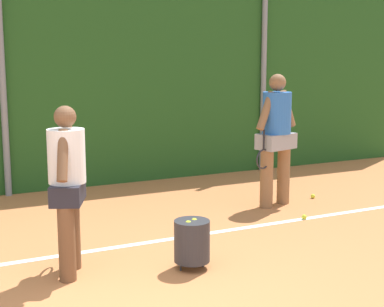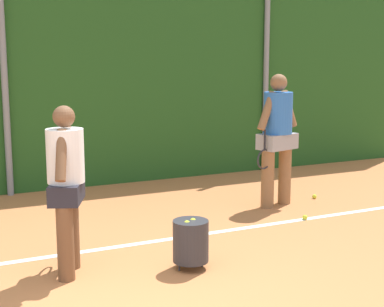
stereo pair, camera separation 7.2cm
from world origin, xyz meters
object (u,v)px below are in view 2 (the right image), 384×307
at_px(tennis_ball_2, 305,217).
at_px(player_midcourt, 277,133).
at_px(player_foreground_near, 66,181).
at_px(tennis_ball_5, 314,196).
at_px(ball_hopper, 191,241).
at_px(tennis_ball_3, 202,221).

bearing_deg(tennis_ball_2, player_midcourt, 85.32).
height_order(player_foreground_near, tennis_ball_2, player_foreground_near).
height_order(player_midcourt, tennis_ball_5, player_midcourt).
bearing_deg(player_midcourt, tennis_ball_2, 70.30).
distance_m(ball_hopper, tennis_ball_5, 3.43).
bearing_deg(player_foreground_near, tennis_ball_5, -48.04).
distance_m(player_midcourt, tennis_ball_5, 1.27).
height_order(player_midcourt, tennis_ball_3, player_midcourt).
distance_m(tennis_ball_2, tennis_ball_5, 1.19).
xyz_separation_m(player_midcourt, tennis_ball_2, (-0.06, -0.79, -1.02)).
distance_m(tennis_ball_3, tennis_ball_5, 2.17).
distance_m(player_foreground_near, tennis_ball_2, 3.39).
bearing_deg(player_midcourt, player_foreground_near, 6.85).
height_order(ball_hopper, tennis_ball_3, ball_hopper).
bearing_deg(ball_hopper, tennis_ball_2, 23.99).
relative_size(player_midcourt, tennis_ball_2, 28.43).
height_order(tennis_ball_2, tennis_ball_3, same).
relative_size(ball_hopper, tennis_ball_2, 7.78).
xyz_separation_m(player_foreground_near, tennis_ball_2, (3.23, 0.54, -0.89)).
xyz_separation_m(tennis_ball_2, tennis_ball_3, (-1.30, 0.41, 0.00)).
bearing_deg(tennis_ball_3, player_midcourt, 15.27).
xyz_separation_m(tennis_ball_3, tennis_ball_5, (2.12, 0.45, 0.00)).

